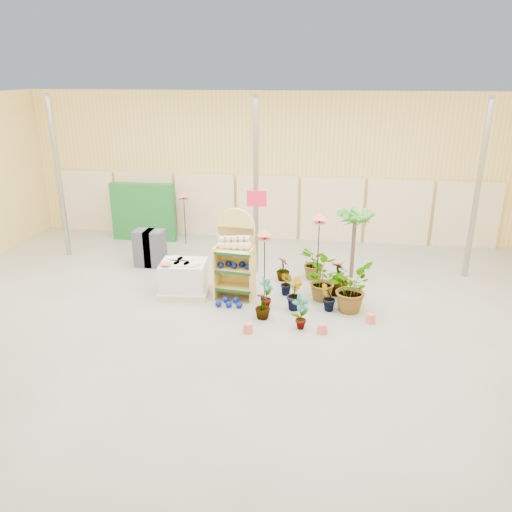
{
  "coord_description": "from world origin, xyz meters",
  "views": [
    {
      "loc": [
        1.88,
        -9.19,
        4.97
      ],
      "look_at": [
        0.3,
        1.5,
        1.0
      ],
      "focal_mm": 35.0,
      "sensor_mm": 36.0,
      "label": 1
    }
  ],
  "objects": [
    {
      "name": "room",
      "position": [
        0.0,
        0.91,
        2.21
      ],
      "size": [
        15.2,
        12.1,
        4.7
      ],
      "color": "slate",
      "rests_on": "ground"
    },
    {
      "name": "display_shelf",
      "position": [
        -0.16,
        1.42,
        0.97
      ],
      "size": [
        0.94,
        0.65,
        2.11
      ],
      "rotation": [
        0.0,
        0.0,
        -0.11
      ],
      "color": "tan",
      "rests_on": "ground"
    },
    {
      "name": "teddy_bears",
      "position": [
        -0.13,
        1.33,
        1.34
      ],
      "size": [
        0.79,
        0.22,
        0.34
      ],
      "color": "beige",
      "rests_on": "display_shelf"
    },
    {
      "name": "gazing_balls_shelf",
      "position": [
        -0.16,
        1.29,
        0.83
      ],
      "size": [
        0.78,
        0.27,
        0.15
      ],
      "color": "navy",
      "rests_on": "display_shelf"
    },
    {
      "name": "gazing_balls_floor",
      "position": [
        -0.21,
        0.87,
        0.07
      ],
      "size": [
        0.63,
        0.39,
        0.15
      ],
      "color": "navy",
      "rests_on": "ground"
    },
    {
      "name": "pallet_stack",
      "position": [
        -1.4,
        1.35,
        0.41
      ],
      "size": [
        1.22,
        1.04,
        0.85
      ],
      "rotation": [
        0.0,
        0.0,
        0.09
      ],
      "color": "#CFB28B",
      "rests_on": "ground"
    },
    {
      "name": "charcoal_planters",
      "position": [
        -2.85,
        3.04,
        0.5
      ],
      "size": [
        0.8,
        0.5,
        1.0
      ],
      "color": "#303037",
      "rests_on": "ground"
    },
    {
      "name": "trellis_stock",
      "position": [
        -3.8,
        5.2,
        0.9
      ],
      "size": [
        2.0,
        0.3,
        1.8
      ],
      "primitive_type": "cube",
      "color": "#195E22",
      "rests_on": "ground"
    },
    {
      "name": "offer_sign",
      "position": [
        0.1,
        2.98,
        1.57
      ],
      "size": [
        0.5,
        0.08,
        2.2
      ],
      "color": "gray",
      "rests_on": "ground"
    },
    {
      "name": "bird_table_front",
      "position": [
        0.51,
        1.44,
        1.56
      ],
      "size": [
        0.34,
        0.34,
        1.68
      ],
      "color": "black",
      "rests_on": "ground"
    },
    {
      "name": "bird_table_right",
      "position": [
        1.71,
        1.77,
        1.87
      ],
      "size": [
        0.34,
        0.34,
        2.02
      ],
      "color": "black",
      "rests_on": "ground"
    },
    {
      "name": "bird_table_back",
      "position": [
        -2.4,
        4.93,
        1.53
      ],
      "size": [
        0.34,
        0.34,
        1.66
      ],
      "color": "black",
      "rests_on": "ground"
    },
    {
      "name": "palm",
      "position": [
        2.57,
        2.99,
        1.61
      ],
      "size": [
        0.7,
        0.7,
        1.88
      ],
      "color": "brown",
      "rests_on": "ground"
    },
    {
      "name": "potted_plant_0",
      "position": [
        0.62,
        0.87,
        0.38
      ],
      "size": [
        0.41,
        0.47,
        0.75
      ],
      "primitive_type": "imported",
      "rotation": [
        0.0,
        0.0,
        1.13
      ],
      "color": "#2C831E",
      "rests_on": "ground"
    },
    {
      "name": "potted_plant_1",
      "position": [
        1.24,
        0.92,
        0.37
      ],
      "size": [
        0.36,
        0.43,
        0.74
      ],
      "primitive_type": "imported",
      "rotation": [
        0.0,
        0.0,
        1.64
      ],
      "color": "#2C831E",
      "rests_on": "ground"
    },
    {
      "name": "potted_plant_2",
      "position": [
        1.8,
        1.53,
        0.47
      ],
      "size": [
        1.1,
        1.13,
        0.95
      ],
      "primitive_type": "imported",
      "rotation": [
        0.0,
        0.0,
        2.22
      ],
      "color": "#2C831E",
      "rests_on": "ground"
    },
    {
      "name": "potted_plant_3",
      "position": [
        2.22,
        1.84,
        0.42
      ],
      "size": [
        0.66,
        0.66,
        0.84
      ],
      "primitive_type": "imported",
      "rotation": [
        0.0,
        0.0,
        2.32
      ],
      "color": "#2C831E",
      "rests_on": "ground"
    },
    {
      "name": "potted_plant_4",
      "position": [
        2.29,
        2.54,
        0.33
      ],
      "size": [
        0.36,
        0.41,
        0.65
      ],
      "primitive_type": "imported",
      "rotation": [
        0.0,
        0.0,
        4.25
      ],
      "color": "#2C831E",
      "rests_on": "ground"
    },
    {
      "name": "potted_plant_5",
      "position": [
        1.02,
        1.62,
        0.3
      ],
      "size": [
        0.42,
        0.42,
        0.6
      ],
      "primitive_type": "imported",
      "rotation": [
        0.0,
        0.0,
        5.44
      ],
      "color": "#2C831E",
      "rests_on": "ground"
    },
    {
      "name": "potted_plant_6",
      "position": [
        1.63,
        2.74,
        0.43
      ],
      "size": [
        0.97,
        1.0,
        0.85
      ],
      "primitive_type": "imported",
      "rotation": [
        0.0,
        0.0,
        5.25
      ],
      "color": "#2C831E",
      "rests_on": "ground"
    },
    {
      "name": "potted_plant_7",
      "position": [
        0.61,
        0.36,
        0.29
      ],
      "size": [
        0.45,
        0.45,
        0.59
      ],
      "primitive_type": "imported",
      "rotation": [
        0.0,
        0.0,
        2.59
      ],
      "color": "#2C831E",
      "rests_on": "ground"
    },
    {
      "name": "potted_plant_8",
      "position": [
        1.44,
        0.01,
        0.36
      ],
      "size": [
        0.46,
        0.43,
        0.73
      ],
      "primitive_type": "imported",
      "rotation": [
        0.0,
        0.0,
        0.63
      ],
      "color": "#2C831E",
      "rests_on": "ground"
    },
    {
      "name": "potted_plant_9",
      "position": [
        1.99,
        0.93,
        0.32
      ],
      "size": [
        0.45,
        0.43,
        0.63
      ],
      "primitive_type": "imported",
      "rotation": [
        0.0,
        0.0,
        3.79
      ],
      "color": "#2C831E",
      "rests_on": "ground"
    },
    {
      "name": "potted_plant_10",
      "position": [
        2.46,
        1.05,
        0.54
      ],
      "size": [
        1.09,
        1.18,
        1.09
      ],
      "primitive_type": "imported",
      "rotation": [
        0.0,
        0.0,
        1.29
      ],
      "color": "#2C831E",
      "rests_on": "ground"
    },
    {
      "name": "potted_plant_11",
      "position": [
        0.84,
        2.53,
        0.3
      ],
      "size": [
        0.4,
        0.4,
        0.6
      ],
      "primitive_type": "imported",
      "rotation": [
        0.0,
        0.0,
        1.77
      ],
      "color": "#2C831E",
      "rests_on": "ground"
    }
  ]
}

